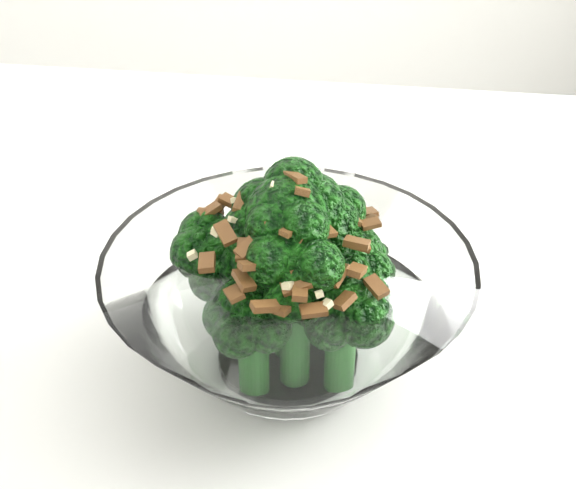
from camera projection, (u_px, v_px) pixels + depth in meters
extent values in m
cylinder|color=white|center=(288.00, 360.00, 0.49)|extent=(0.09, 0.09, 0.01)
cylinder|color=#1A5616|center=(340.00, 353.00, 0.45)|extent=(0.02, 0.02, 0.05)
sphere|color=#14510F|center=(343.00, 303.00, 0.43)|extent=(0.04, 0.04, 0.04)
cylinder|color=#1A5616|center=(344.00, 309.00, 0.47)|extent=(0.02, 0.02, 0.06)
sphere|color=#14510F|center=(347.00, 256.00, 0.45)|extent=(0.04, 0.04, 0.04)
cylinder|color=#1A5616|center=(307.00, 280.00, 0.48)|extent=(0.02, 0.02, 0.08)
sphere|color=#14510F|center=(308.00, 211.00, 0.45)|extent=(0.05, 0.05, 0.05)
cylinder|color=#1A5616|center=(254.00, 358.00, 0.45)|extent=(0.02, 0.02, 0.05)
sphere|color=#14510F|center=(252.00, 310.00, 0.43)|extent=(0.04, 0.04, 0.04)
cylinder|color=#1A5616|center=(295.00, 333.00, 0.45)|extent=(0.02, 0.02, 0.07)
sphere|color=#14510F|center=(295.00, 267.00, 0.42)|extent=(0.04, 0.04, 0.04)
cylinder|color=#1A5616|center=(285.00, 279.00, 0.51)|extent=(0.02, 0.02, 0.04)
sphere|color=#14510F|center=(284.00, 239.00, 0.49)|extent=(0.04, 0.04, 0.04)
cylinder|color=#1A5616|center=(288.00, 298.00, 0.46)|extent=(0.02, 0.02, 0.08)
sphere|color=#14510F|center=(288.00, 220.00, 0.43)|extent=(0.05, 0.05, 0.05)
cylinder|color=#1A5616|center=(349.00, 288.00, 0.50)|extent=(0.02, 0.02, 0.04)
sphere|color=#14510F|center=(351.00, 249.00, 0.49)|extent=(0.04, 0.04, 0.04)
cylinder|color=#1A5616|center=(228.00, 307.00, 0.48)|extent=(0.02, 0.02, 0.05)
sphere|color=#14510F|center=(226.00, 256.00, 0.46)|extent=(0.04, 0.04, 0.04)
cube|color=brown|center=(268.00, 220.00, 0.41)|extent=(0.01, 0.01, 0.01)
cube|color=brown|center=(231.00, 201.00, 0.46)|extent=(0.01, 0.01, 0.01)
cube|color=brown|center=(243.00, 203.00, 0.43)|extent=(0.01, 0.02, 0.01)
cube|color=brown|center=(306.00, 197.00, 0.49)|extent=(0.01, 0.01, 0.01)
cube|color=brown|center=(301.00, 236.00, 0.41)|extent=(0.01, 0.01, 0.01)
cube|color=brown|center=(359.00, 244.00, 0.42)|extent=(0.01, 0.01, 0.01)
cube|color=brown|center=(295.00, 177.00, 0.42)|extent=(0.01, 0.02, 0.01)
cube|color=brown|center=(209.00, 212.00, 0.46)|extent=(0.02, 0.01, 0.01)
cube|color=brown|center=(247.00, 247.00, 0.41)|extent=(0.02, 0.01, 0.01)
cube|color=brown|center=(277.00, 308.00, 0.40)|extent=(0.01, 0.01, 0.00)
cube|color=brown|center=(244.00, 250.00, 0.41)|extent=(0.01, 0.02, 0.01)
cube|color=brown|center=(312.00, 192.00, 0.44)|extent=(0.01, 0.01, 0.00)
cube|color=brown|center=(302.00, 190.00, 0.42)|extent=(0.01, 0.02, 0.01)
cube|color=brown|center=(226.00, 233.00, 0.42)|extent=(0.01, 0.02, 0.01)
cube|color=brown|center=(323.00, 232.00, 0.42)|extent=(0.02, 0.01, 0.01)
cube|color=brown|center=(242.00, 197.00, 0.45)|extent=(0.01, 0.01, 0.01)
cube|color=brown|center=(337.00, 275.00, 0.41)|extent=(0.02, 0.02, 0.01)
cube|color=brown|center=(345.00, 301.00, 0.40)|extent=(0.01, 0.01, 0.01)
cube|color=brown|center=(215.00, 218.00, 0.46)|extent=(0.01, 0.02, 0.01)
cube|color=brown|center=(376.00, 287.00, 0.41)|extent=(0.01, 0.02, 0.01)
cube|color=brown|center=(355.00, 220.00, 0.44)|extent=(0.01, 0.02, 0.01)
cube|color=brown|center=(234.00, 294.00, 0.41)|extent=(0.01, 0.01, 0.01)
cube|color=brown|center=(207.00, 262.00, 0.42)|extent=(0.01, 0.01, 0.01)
cube|color=brown|center=(322.00, 255.00, 0.41)|extent=(0.01, 0.01, 0.01)
cube|color=brown|center=(252.00, 265.00, 0.40)|extent=(0.02, 0.01, 0.01)
cube|color=brown|center=(255.00, 193.00, 0.49)|extent=(0.01, 0.01, 0.01)
cube|color=brown|center=(300.00, 293.00, 0.40)|extent=(0.01, 0.01, 0.00)
cube|color=brown|center=(292.00, 266.00, 0.41)|extent=(0.01, 0.01, 0.01)
cube|color=brown|center=(292.00, 229.00, 0.41)|extent=(0.01, 0.01, 0.00)
cube|color=brown|center=(356.00, 212.00, 0.47)|extent=(0.01, 0.01, 0.01)
cube|color=brown|center=(356.00, 270.00, 0.41)|extent=(0.01, 0.01, 0.01)
cube|color=brown|center=(218.00, 206.00, 0.46)|extent=(0.01, 0.02, 0.01)
cube|color=brown|center=(346.00, 204.00, 0.47)|extent=(0.01, 0.01, 0.01)
cube|color=brown|center=(296.00, 285.00, 0.40)|extent=(0.02, 0.01, 0.01)
cube|color=brown|center=(362.00, 223.00, 0.45)|extent=(0.01, 0.01, 0.01)
cube|color=brown|center=(369.00, 212.00, 0.47)|extent=(0.01, 0.01, 0.01)
cube|color=brown|center=(367.00, 221.00, 0.46)|extent=(0.01, 0.01, 0.01)
cube|color=brown|center=(244.00, 280.00, 0.41)|extent=(0.01, 0.02, 0.01)
cube|color=brown|center=(265.00, 306.00, 0.39)|extent=(0.02, 0.01, 0.01)
cube|color=brown|center=(357.00, 243.00, 0.42)|extent=(0.02, 0.01, 0.01)
cube|color=brown|center=(209.00, 216.00, 0.46)|extent=(0.01, 0.01, 0.01)
cube|color=brown|center=(370.00, 224.00, 0.44)|extent=(0.01, 0.01, 0.00)
cube|color=brown|center=(314.00, 310.00, 0.40)|extent=(0.01, 0.01, 0.00)
cube|color=brown|center=(331.00, 197.00, 0.45)|extent=(0.01, 0.01, 0.01)
cube|color=brown|center=(308.00, 184.00, 0.43)|extent=(0.01, 0.02, 0.01)
cube|color=beige|center=(192.00, 255.00, 0.43)|extent=(0.01, 0.01, 0.01)
cube|color=beige|center=(266.00, 189.00, 0.48)|extent=(0.01, 0.00, 0.00)
cube|color=beige|center=(284.00, 258.00, 0.41)|extent=(0.01, 0.01, 0.00)
cube|color=beige|center=(274.00, 187.00, 0.42)|extent=(0.01, 0.01, 0.01)
cube|color=beige|center=(235.00, 200.00, 0.44)|extent=(0.01, 0.01, 0.00)
cube|color=beige|center=(281.00, 189.00, 0.47)|extent=(0.00, 0.00, 0.00)
cube|color=beige|center=(288.00, 286.00, 0.40)|extent=(0.01, 0.01, 0.01)
cube|color=beige|center=(217.00, 232.00, 0.42)|extent=(0.01, 0.01, 0.01)
cube|color=beige|center=(233.00, 220.00, 0.42)|extent=(0.01, 0.01, 0.00)
cube|color=beige|center=(324.00, 306.00, 0.40)|extent=(0.00, 0.00, 0.00)
cube|color=beige|center=(319.00, 294.00, 0.40)|extent=(0.00, 0.00, 0.00)
cube|color=beige|center=(327.00, 304.00, 0.40)|extent=(0.01, 0.01, 0.01)
cube|color=beige|center=(273.00, 183.00, 0.45)|extent=(0.01, 0.01, 0.00)
cube|color=beige|center=(294.00, 182.00, 0.42)|extent=(0.00, 0.00, 0.00)
cube|color=beige|center=(256.00, 195.00, 0.47)|extent=(0.01, 0.00, 0.00)
cube|color=beige|center=(355.00, 215.00, 0.44)|extent=(0.00, 0.00, 0.00)
cube|color=beige|center=(214.00, 229.00, 0.43)|extent=(0.00, 0.00, 0.00)
cube|color=beige|center=(276.00, 191.00, 0.42)|extent=(0.01, 0.01, 0.00)
cube|color=beige|center=(319.00, 193.00, 0.46)|extent=(0.01, 0.01, 0.00)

